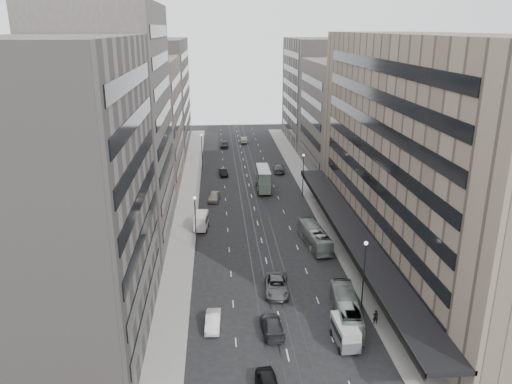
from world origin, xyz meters
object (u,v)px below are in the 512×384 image
object	(u,v)px
sedan_1	(213,321)
double_decker	(263,179)
bus_far	(315,236)
pedestrian	(376,317)
vw_microbus	(345,332)
sedan_2	(277,286)
bus_near	(346,309)
panel_van	(201,221)

from	to	relation	value
sedan_1	double_decker	bearing A→B (deg)	81.11
bus_far	pedestrian	bearing A→B (deg)	91.07
vw_microbus	pedestrian	distance (m)	5.17
bus_far	sedan_2	xyz separation A→B (m)	(-7.22, -13.13, -0.60)
bus_near	double_decker	distance (m)	46.90
bus_near	panel_van	xyz separation A→B (m)	(-16.42, 27.50, 0.05)
bus_near	panel_van	size ratio (longest dim) A/B	2.31
double_decker	vw_microbus	distance (m)	50.91
vw_microbus	panel_van	bearing A→B (deg)	113.39
bus_far	sedan_1	distance (m)	25.02
double_decker	vw_microbus	bearing A→B (deg)	-85.07
bus_near	double_decker	world-z (taller)	double_decker
double_decker	sedan_2	size ratio (longest dim) A/B	1.36
double_decker	sedan_1	distance (m)	47.81
bus_far	double_decker	size ratio (longest dim) A/B	1.24
bus_near	pedestrian	world-z (taller)	bus_near
sedan_2	pedestrian	world-z (taller)	pedestrian
double_decker	sedan_2	distance (m)	39.91
sedan_2	panel_van	bearing A→B (deg)	119.70
vw_microbus	pedestrian	xyz separation A→B (m)	(4.15, 3.05, -0.42)
bus_near	double_decker	size ratio (longest dim) A/B	1.22
vw_microbus	panel_van	world-z (taller)	panel_van
double_decker	sedan_2	xyz separation A→B (m)	(-2.18, -39.82, -1.60)
sedan_1	panel_van	bearing A→B (deg)	96.95
sedan_1	sedan_2	bearing A→B (deg)	44.93
sedan_1	vw_microbus	bearing A→B (deg)	-13.76
double_decker	vw_microbus	world-z (taller)	double_decker
panel_van	sedan_1	bearing A→B (deg)	-79.88
bus_far	panel_van	distance (m)	18.43
bus_near	double_decker	xyz separation A→B (m)	(-4.65, 46.66, 1.03)
double_decker	bus_near	bearing A→B (deg)	-83.30
sedan_1	pedestrian	size ratio (longest dim) A/B	2.66
bus_near	sedan_1	world-z (taller)	bus_near
bus_near	bus_far	size ratio (longest dim) A/B	0.98
bus_near	pedestrian	xyz separation A→B (m)	(2.98, -1.07, -0.45)
pedestrian	vw_microbus	bearing A→B (deg)	38.52
double_decker	panel_van	size ratio (longest dim) A/B	1.89
sedan_2	pedestrian	bearing A→B (deg)	-34.13
vw_microbus	sedan_1	bearing A→B (deg)	160.81
vw_microbus	sedan_2	world-z (taller)	vw_microbus
bus_near	sedan_1	xyz separation A→B (m)	(-14.55, -0.08, -0.70)
bus_far	pedestrian	world-z (taller)	bus_far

